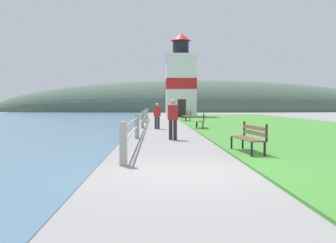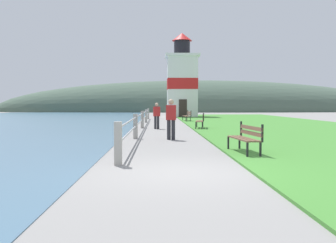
{
  "view_description": "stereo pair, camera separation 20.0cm",
  "coord_description": "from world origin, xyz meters",
  "px_view_note": "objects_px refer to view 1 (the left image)",
  "views": [
    {
      "loc": [
        -0.67,
        -8.09,
        1.5
      ],
      "look_at": [
        0.2,
        17.22,
        0.3
      ],
      "focal_mm": 40.0,
      "sensor_mm": 36.0,
      "label": 1
    },
    {
      "loc": [
        -0.47,
        -8.09,
        1.5
      ],
      "look_at": [
        0.2,
        17.22,
        0.3
      ],
      "focal_mm": 40.0,
      "sensor_mm": 36.0,
      "label": 2
    }
  ],
  "objects_px": {
    "park_bench_near": "(250,136)",
    "person_strolling": "(173,118)",
    "lighthouse": "(181,81)",
    "park_bench_midway": "(201,120)",
    "person_by_railing": "(157,115)",
    "park_bench_far": "(187,115)"
  },
  "relations": [
    {
      "from": "park_bench_near",
      "to": "lighthouse",
      "type": "xyz_separation_m",
      "value": [
        0.13,
        31.99,
        3.53
      ]
    },
    {
      "from": "person_strolling",
      "to": "person_by_railing",
      "type": "distance_m",
      "value": 6.79
    },
    {
      "from": "lighthouse",
      "to": "person_strolling",
      "type": "height_order",
      "value": "lighthouse"
    },
    {
      "from": "park_bench_far",
      "to": "lighthouse",
      "type": "relative_size",
      "value": 0.21
    },
    {
      "from": "person_strolling",
      "to": "park_bench_near",
      "type": "bearing_deg",
      "value": -150.46
    },
    {
      "from": "park_bench_midway",
      "to": "lighthouse",
      "type": "bearing_deg",
      "value": -82.54
    },
    {
      "from": "park_bench_midway",
      "to": "park_bench_near",
      "type": "bearing_deg",
      "value": 98.3
    },
    {
      "from": "park_bench_near",
      "to": "person_by_railing",
      "type": "relative_size",
      "value": 1.21
    },
    {
      "from": "person_strolling",
      "to": "person_by_railing",
      "type": "height_order",
      "value": "person_strolling"
    },
    {
      "from": "park_bench_near",
      "to": "park_bench_far",
      "type": "relative_size",
      "value": 0.95
    },
    {
      "from": "park_bench_far",
      "to": "person_strolling",
      "type": "xyz_separation_m",
      "value": [
        -1.96,
        -16.14,
        0.38
      ]
    },
    {
      "from": "park_bench_near",
      "to": "person_strolling",
      "type": "xyz_separation_m",
      "value": [
        -2.07,
        4.57,
        0.38
      ]
    },
    {
      "from": "park_bench_far",
      "to": "lighthouse",
      "type": "xyz_separation_m",
      "value": [
        0.24,
        11.28,
        3.53
      ]
    },
    {
      "from": "park_bench_near",
      "to": "park_bench_midway",
      "type": "xyz_separation_m",
      "value": [
        -0.06,
        11.13,
        -0.0
      ]
    },
    {
      "from": "park_bench_near",
      "to": "park_bench_far",
      "type": "height_order",
      "value": "same"
    },
    {
      "from": "park_bench_near",
      "to": "park_bench_midway",
      "type": "bearing_deg",
      "value": -95.63
    },
    {
      "from": "park_bench_far",
      "to": "park_bench_near",
      "type": "bearing_deg",
      "value": 86.01
    },
    {
      "from": "park_bench_midway",
      "to": "person_by_railing",
      "type": "distance_m",
      "value": 2.65
    },
    {
      "from": "park_bench_near",
      "to": "lighthouse",
      "type": "height_order",
      "value": "lighthouse"
    },
    {
      "from": "park_bench_far",
      "to": "person_by_railing",
      "type": "height_order",
      "value": "person_by_railing"
    },
    {
      "from": "lighthouse",
      "to": "person_by_railing",
      "type": "distance_m",
      "value": 21.1
    },
    {
      "from": "park_bench_midway",
      "to": "lighthouse",
      "type": "distance_m",
      "value": 21.16
    }
  ]
}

